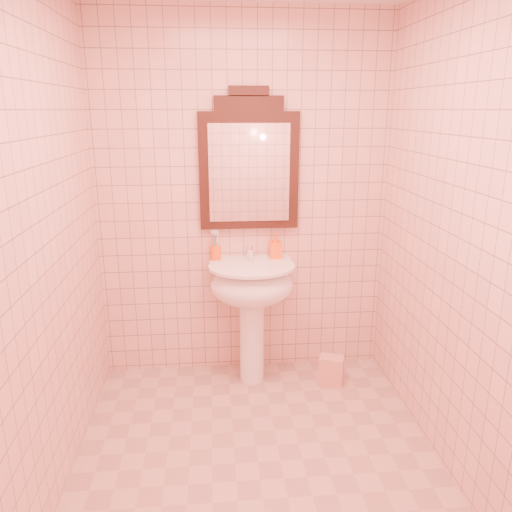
{
  "coord_description": "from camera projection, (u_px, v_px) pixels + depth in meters",
  "views": [
    {
      "loc": [
        -0.22,
        -2.3,
        1.86
      ],
      "look_at": [
        0.04,
        0.55,
        1.02
      ],
      "focal_mm": 35.0,
      "sensor_mm": 36.0,
      "label": 1
    }
  ],
  "objects": [
    {
      "name": "back_wall",
      "position": [
        243.0,
        202.0,
        3.44
      ],
      "size": [
        2.0,
        0.02,
        2.5
      ],
      "primitive_type": "cube",
      "color": "beige",
      "rests_on": "floor"
    },
    {
      "name": "faucet",
      "position": [
        250.0,
        251.0,
        3.44
      ],
      "size": [
        0.04,
        0.16,
        0.11
      ],
      "color": "white",
      "rests_on": "pedestal_sink"
    },
    {
      "name": "towel",
      "position": [
        331.0,
        370.0,
        3.5
      ],
      "size": [
        0.2,
        0.16,
        0.2
      ],
      "primitive_type": "cube",
      "rotation": [
        0.0,
        0.0,
        -0.35
      ],
      "color": "#E19784",
      "rests_on": "floor"
    },
    {
      "name": "toothbrush_cup",
      "position": [
        215.0,
        252.0,
        3.44
      ],
      "size": [
        0.08,
        0.08,
        0.18
      ],
      "rotation": [
        0.0,
        0.0,
        -0.3
      ],
      "color": "#F25614",
      "rests_on": "pedestal_sink"
    },
    {
      "name": "mirror",
      "position": [
        249.0,
        165.0,
        3.34
      ],
      "size": [
        0.67,
        0.06,
        0.94
      ],
      "color": "black",
      "rests_on": "back_wall"
    },
    {
      "name": "soap_dispenser",
      "position": [
        275.0,
        246.0,
        3.46
      ],
      "size": [
        0.09,
        0.09,
        0.18
      ],
      "primitive_type": "imported",
      "rotation": [
        0.0,
        0.0,
        0.11
      ],
      "color": "#FF5F15",
      "rests_on": "pedestal_sink"
    },
    {
      "name": "floor",
      "position": [
        258.0,
        462.0,
        2.74
      ],
      "size": [
        2.2,
        2.2,
        0.0
      ],
      "primitive_type": "plane",
      "color": "tan",
      "rests_on": "ground"
    },
    {
      "name": "pedestal_sink",
      "position": [
        252.0,
        293.0,
        3.39
      ],
      "size": [
        0.58,
        0.58,
        0.86
      ],
      "color": "white",
      "rests_on": "floor"
    }
  ]
}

